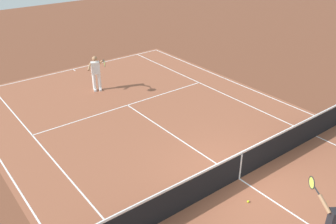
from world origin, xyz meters
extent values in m
plane|color=brown|center=(0.00, 0.00, 0.00)|extent=(60.00, 60.00, 0.00)
cube|color=#935138|center=(0.00, 0.00, 0.00)|extent=(24.20, 11.40, 0.00)
cube|color=white|center=(11.90, 0.00, 0.00)|extent=(0.05, 11.00, 0.01)
cube|color=white|center=(0.00, -5.50, 0.00)|extent=(23.80, 0.05, 0.01)
cube|color=white|center=(0.00, -4.11, 0.00)|extent=(23.80, 0.05, 0.01)
cube|color=white|center=(6.40, 0.00, 0.00)|extent=(0.05, 8.22, 0.01)
cube|color=white|center=(0.00, 0.00, 0.00)|extent=(12.80, 0.05, 0.01)
cube|color=white|center=(11.75, 0.00, 0.00)|extent=(0.30, 0.05, 0.01)
cube|color=black|center=(0.00, 0.00, 0.44)|extent=(0.02, 11.60, 0.88)
cube|color=white|center=(0.00, 0.00, 0.95)|extent=(0.04, 11.60, 0.06)
cube|color=white|center=(0.00, 0.00, 0.44)|extent=(0.04, 0.06, 0.88)
cylinder|color=white|center=(8.67, 0.37, 0.45)|extent=(0.15, 0.15, 0.74)
cube|color=white|center=(8.62, 0.39, 0.04)|extent=(0.30, 0.20, 0.09)
cylinder|color=white|center=(8.59, 0.14, 0.45)|extent=(0.15, 0.15, 0.74)
cube|color=white|center=(8.53, 0.16, 0.04)|extent=(0.30, 0.20, 0.09)
cube|color=white|center=(8.63, 0.25, 1.10)|extent=(0.36, 0.44, 0.56)
sphere|color=#9E704C|center=(8.63, 0.25, 1.53)|extent=(0.23, 0.23, 0.23)
cylinder|color=#9E704C|center=(8.57, 0.58, 1.23)|extent=(0.37, 0.33, 0.26)
cylinder|color=#9E704C|center=(8.37, 0.06, 1.43)|extent=(0.42, 0.11, 0.30)
cylinder|color=#232326|center=(8.05, 0.11, 1.54)|extent=(0.27, 0.13, 0.04)
torus|color=#232326|center=(7.78, 0.22, 1.54)|extent=(0.30, 0.14, 0.31)
cylinder|color=#C6D84C|center=(7.78, 0.22, 1.54)|extent=(0.25, 0.10, 0.27)
cylinder|color=#9E704C|center=(-2.96, 0.66, 1.43)|extent=(0.42, 0.20, 0.30)
cylinder|color=#232326|center=(-2.67, 0.53, 1.54)|extent=(0.25, 0.19, 0.04)
torus|color=#232326|center=(-2.43, 0.37, 1.54)|extent=(0.27, 0.20, 0.31)
cylinder|color=#C6D84C|center=(-2.43, 0.37, 1.54)|extent=(0.23, 0.16, 0.27)
sphere|color=#CCE01E|center=(-0.89, 0.60, 0.03)|extent=(0.07, 0.07, 0.07)
camera|label=1|loc=(-5.78, 7.18, 6.91)|focal=39.05mm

